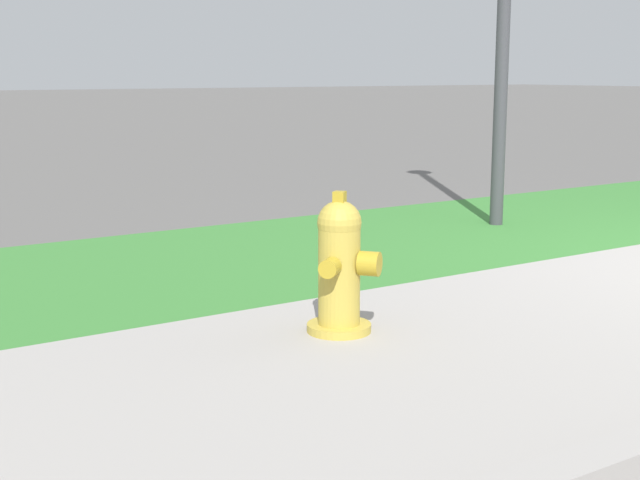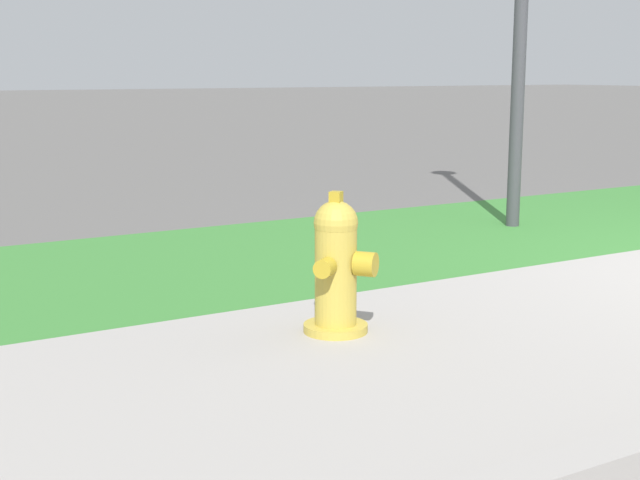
% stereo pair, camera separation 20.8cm
% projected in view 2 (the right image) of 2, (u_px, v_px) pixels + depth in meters
% --- Properties ---
extents(grass_verge, '(18.00, 2.53, 0.01)m').
position_uv_depth(grass_verge, '(545.00, 222.00, 7.66)').
color(grass_verge, '#387A33').
rests_on(grass_verge, ground).
extents(fire_hydrant_at_driveway, '(0.36, 0.36, 0.71)m').
position_uv_depth(fire_hydrant_at_driveway, '(337.00, 267.00, 4.35)').
color(fire_hydrant_at_driveway, gold).
rests_on(fire_hydrant_at_driveway, ground).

